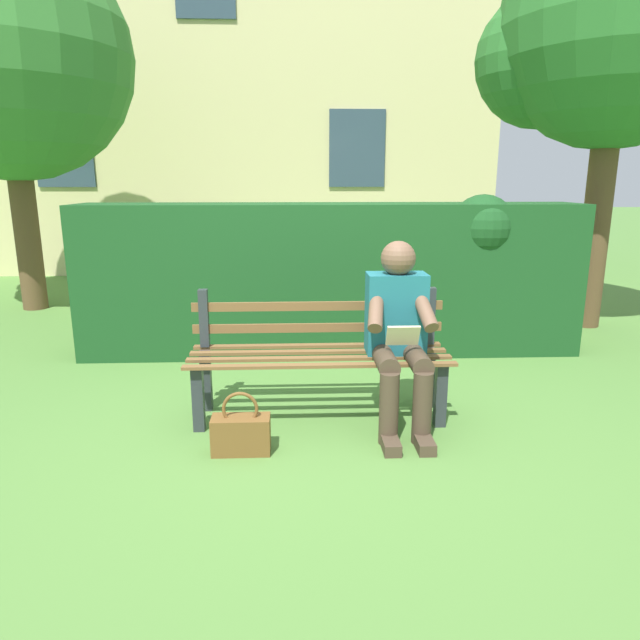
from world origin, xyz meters
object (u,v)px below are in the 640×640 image
at_px(park_bench, 319,355).
at_px(tree, 605,35).
at_px(person_seated, 399,330).
at_px(handbag, 241,433).

bearing_deg(park_bench, tree, -141.05).
bearing_deg(person_seated, park_bench, -18.06).
relative_size(park_bench, tree, 0.41).
relative_size(person_seated, tree, 0.28).
bearing_deg(tree, park_bench, 38.95).
distance_m(person_seated, handbag, 1.16).
relative_size(tree, handbag, 11.09).
xyz_separation_m(person_seated, tree, (-2.41, -2.51, 2.30)).
height_order(park_bench, tree, tree).
bearing_deg(park_bench, person_seated, 161.94).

